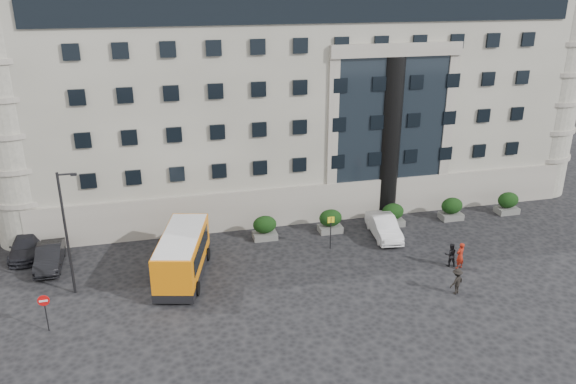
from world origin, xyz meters
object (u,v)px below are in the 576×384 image
(parked_car_b, at_px, (50,257))
(white_taxi, at_px, (384,227))
(hedge_e, at_px, (452,208))
(red_truck, at_px, (87,210))
(hedge_d, at_px, (393,214))
(minibus, at_px, (182,254))
(street_lamp, at_px, (67,229))
(parked_car_c, at_px, (26,246))
(pedestrian_b, at_px, (451,255))
(hedge_f, at_px, (508,203))
(no_entry_sign, at_px, (45,306))
(parked_car_d, at_px, (20,225))
(pedestrian_a, at_px, (460,256))
(bus_stop_sign, at_px, (331,227))
(pedestrian_c, at_px, (457,281))
(hedge_c, at_px, (330,221))
(hedge_b, at_px, (265,227))
(hedge_a, at_px, (195,234))

(parked_car_b, relative_size, white_taxi, 0.94)
(hedge_e, bearing_deg, red_truck, 169.20)
(hedge_d, relative_size, minibus, 0.24)
(street_lamp, bearing_deg, parked_car_c, 122.18)
(red_truck, xyz_separation_m, white_taxi, (22.03, -7.29, -0.66))
(hedge_e, bearing_deg, pedestrian_b, -119.56)
(hedge_f, height_order, red_truck, red_truck)
(parked_car_b, bearing_deg, hedge_d, 1.12)
(hedge_d, distance_m, parked_car_b, 25.58)
(no_entry_sign, xyz_separation_m, parked_car_d, (-4.00, 14.37, -1.01))
(pedestrian_a, bearing_deg, hedge_d, -100.06)
(hedge_d, xyz_separation_m, white_taxi, (-1.50, -1.81, -0.12))
(white_taxi, xyz_separation_m, pedestrian_a, (3.03, -5.93, 0.14))
(bus_stop_sign, bearing_deg, pedestrian_c, -53.78)
(parked_car_d, xyz_separation_m, white_taxi, (27.10, -7.34, 0.17))
(hedge_c, height_order, parked_car_b, hedge_c)
(bus_stop_sign, distance_m, white_taxi, 4.79)
(red_truck, distance_m, parked_car_b, 6.66)
(hedge_c, distance_m, hedge_e, 10.40)
(red_truck, relative_size, pedestrian_a, 2.98)
(pedestrian_a, relative_size, pedestrian_b, 1.12)
(hedge_b, bearing_deg, red_truck, 157.34)
(hedge_e, height_order, parked_car_b, hedge_e)
(hedge_b, height_order, minibus, minibus)
(pedestrian_a, bearing_deg, bus_stop_sign, -54.10)
(street_lamp, bearing_deg, pedestrian_c, -14.12)
(bus_stop_sign, height_order, white_taxi, bus_stop_sign)
(parked_car_d, bearing_deg, red_truck, 4.15)
(hedge_b, bearing_deg, parked_car_d, 163.08)
(hedge_f, bearing_deg, hedge_a, 180.00)
(hedge_a, relative_size, hedge_c, 1.00)
(pedestrian_c, bearing_deg, hedge_f, -159.19)
(hedge_e, xyz_separation_m, pedestrian_a, (-3.68, -7.73, 0.02))
(no_entry_sign, height_order, white_taxi, no_entry_sign)
(red_truck, xyz_separation_m, parked_car_b, (-2.03, -6.31, -0.71))
(hedge_e, distance_m, parked_car_d, 34.25)
(pedestrian_b, bearing_deg, street_lamp, 9.19)
(hedge_f, bearing_deg, parked_car_c, 177.78)
(hedge_c, bearing_deg, hedge_a, 180.00)
(no_entry_sign, bearing_deg, minibus, 29.69)
(parked_car_c, bearing_deg, hedge_f, -4.50)
(hedge_b, height_order, hedge_d, same)
(hedge_d, bearing_deg, parked_car_d, 169.05)
(bus_stop_sign, bearing_deg, minibus, -171.56)
(hedge_b, height_order, pedestrian_b, hedge_b)
(pedestrian_a, bearing_deg, hedge_b, -54.16)
(bus_stop_sign, xyz_separation_m, red_truck, (-17.43, 8.28, -0.26))
(hedge_e, xyz_separation_m, bus_stop_sign, (-11.30, -2.80, 0.80))
(red_truck, xyz_separation_m, pedestrian_b, (24.61, -12.75, -0.63))
(hedge_f, xyz_separation_m, pedestrian_c, (-10.77, -10.63, -0.07))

